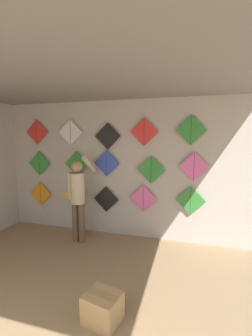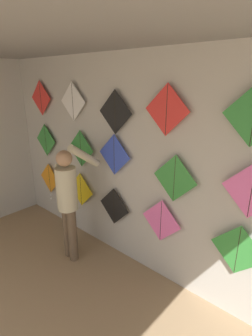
{
  "view_description": "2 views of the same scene",
  "coord_description": "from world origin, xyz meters",
  "px_view_note": "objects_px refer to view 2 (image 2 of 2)",
  "views": [
    {
      "loc": [
        1.62,
        -0.23,
        2.06
      ],
      "look_at": [
        0.44,
        3.84,
        1.48
      ],
      "focal_mm": 24.0,
      "sensor_mm": 36.0,
      "label": 1
    },
    {
      "loc": [
        2.28,
        1.71,
        2.48
      ],
      "look_at": [
        0.38,
        3.84,
        1.5
      ],
      "focal_mm": 28.0,
      "sensor_mm": 36.0,
      "label": 2
    }
  ],
  "objects_px": {
    "kite_3": "(161,221)",
    "kite_13": "(167,110)",
    "shopkeeper": "(68,196)",
    "kite_7": "(114,155)",
    "kite_9": "(252,191)",
    "kite_0": "(50,180)",
    "kite_1": "(81,190)",
    "kite_2": "(114,206)",
    "kite_8": "(174,179)",
    "kite_11": "(73,102)",
    "kite_4": "(238,250)",
    "kite_6": "(81,149)",
    "kite_12": "(115,112)",
    "kite_10": "(41,98)",
    "kite_5": "(46,140)"
  },
  "relations": [
    {
      "from": "kite_8",
      "to": "kite_12",
      "type": "xyz_separation_m",
      "value": [
        -0.9,
        0.0,
        0.65
      ]
    },
    {
      "from": "kite_3",
      "to": "kite_6",
      "type": "xyz_separation_m",
      "value": [
        -1.47,
        0.0,
        0.65
      ]
    },
    {
      "from": "kite_1",
      "to": "kite_2",
      "type": "bearing_deg",
      "value": 0.0
    },
    {
      "from": "shopkeeper",
      "to": "kite_0",
      "type": "relative_size",
      "value": 2.49
    },
    {
      "from": "kite_7",
      "to": "kite_9",
      "type": "xyz_separation_m",
      "value": [
        1.73,
        0.0,
        -0.01
      ]
    },
    {
      "from": "shopkeeper",
      "to": "kite_0",
      "type": "bearing_deg",
      "value": 165.36
    },
    {
      "from": "kite_10",
      "to": "kite_13",
      "type": "bearing_deg",
      "value": 0.0
    },
    {
      "from": "kite_4",
      "to": "kite_11",
      "type": "distance_m",
      "value": 2.82
    },
    {
      "from": "kite_7",
      "to": "kite_12",
      "type": "height_order",
      "value": "kite_12"
    },
    {
      "from": "kite_11",
      "to": "kite_9",
      "type": "bearing_deg",
      "value": 0.0
    },
    {
      "from": "kite_0",
      "to": "kite_5",
      "type": "bearing_deg",
      "value": 8.25
    },
    {
      "from": "kite_8",
      "to": "kite_11",
      "type": "xyz_separation_m",
      "value": [
        -1.74,
        0.0,
        0.74
      ]
    },
    {
      "from": "kite_7",
      "to": "kite_10",
      "type": "relative_size",
      "value": 1.0
    },
    {
      "from": "kite_3",
      "to": "kite_13",
      "type": "xyz_separation_m",
      "value": [
        0.0,
        0.0,
        1.33
      ]
    },
    {
      "from": "kite_0",
      "to": "kite_10",
      "type": "height_order",
      "value": "kite_10"
    },
    {
      "from": "kite_6",
      "to": "kite_13",
      "type": "bearing_deg",
      "value": 0.0
    },
    {
      "from": "kite_5",
      "to": "kite_10",
      "type": "xyz_separation_m",
      "value": [
        -0.02,
        0.0,
        0.7
      ]
    },
    {
      "from": "kite_11",
      "to": "kite_13",
      "type": "distance_m",
      "value": 1.6
    },
    {
      "from": "kite_3",
      "to": "kite_12",
      "type": "height_order",
      "value": "kite_12"
    },
    {
      "from": "kite_8",
      "to": "shopkeeper",
      "type": "bearing_deg",
      "value": -160.21
    },
    {
      "from": "kite_1",
      "to": "kite_12",
      "type": "distance_m",
      "value": 1.49
    },
    {
      "from": "kite_1",
      "to": "kite_8",
      "type": "bearing_deg",
      "value": 0.0
    },
    {
      "from": "kite_4",
      "to": "kite_3",
      "type": "bearing_deg",
      "value": 180.0
    },
    {
      "from": "kite_2",
      "to": "kite_7",
      "type": "xyz_separation_m",
      "value": [
        0.02,
        0.0,
        0.76
      ]
    },
    {
      "from": "kite_8",
      "to": "kite_12",
      "type": "height_order",
      "value": "kite_12"
    },
    {
      "from": "kite_1",
      "to": "kite_13",
      "type": "height_order",
      "value": "kite_13"
    },
    {
      "from": "kite_3",
      "to": "kite_5",
      "type": "xyz_separation_m",
      "value": [
        -2.42,
        0.0,
        0.64
      ]
    },
    {
      "from": "kite_3",
      "to": "kite_4",
      "type": "relative_size",
      "value": 1.0
    },
    {
      "from": "kite_3",
      "to": "kite_12",
      "type": "xyz_separation_m",
      "value": [
        -0.75,
        0.0,
        1.24
      ]
    },
    {
      "from": "shopkeeper",
      "to": "kite_0",
      "type": "xyz_separation_m",
      "value": [
        -1.23,
        0.48,
        -0.22
      ]
    },
    {
      "from": "kite_3",
      "to": "kite_6",
      "type": "bearing_deg",
      "value": 180.0
    },
    {
      "from": "kite_0",
      "to": "kite_6",
      "type": "relative_size",
      "value": 1.25
    },
    {
      "from": "kite_0",
      "to": "kite_12",
      "type": "distance_m",
      "value": 2.14
    },
    {
      "from": "kite_2",
      "to": "kite_7",
      "type": "distance_m",
      "value": 0.77
    },
    {
      "from": "kite_1",
      "to": "kite_4",
      "type": "bearing_deg",
      "value": 0.0
    },
    {
      "from": "shopkeeper",
      "to": "kite_1",
      "type": "height_order",
      "value": "shopkeeper"
    },
    {
      "from": "kite_1",
      "to": "kite_6",
      "type": "xyz_separation_m",
      "value": [
        0.06,
        0.0,
        0.68
      ]
    },
    {
      "from": "shopkeeper",
      "to": "kite_7",
      "type": "distance_m",
      "value": 0.85
    },
    {
      "from": "kite_9",
      "to": "kite_13",
      "type": "xyz_separation_m",
      "value": [
        -0.95,
        0.0,
        0.65
      ]
    },
    {
      "from": "kite_3",
      "to": "kite_13",
      "type": "bearing_deg",
      "value": 0.0
    },
    {
      "from": "kite_6",
      "to": "kite_12",
      "type": "relative_size",
      "value": 1.0
    },
    {
      "from": "kite_2",
      "to": "kite_11",
      "type": "relative_size",
      "value": 1.0
    },
    {
      "from": "shopkeeper",
      "to": "kite_8",
      "type": "distance_m",
      "value": 1.5
    },
    {
      "from": "kite_6",
      "to": "kite_4",
      "type": "bearing_deg",
      "value": 0.0
    },
    {
      "from": "shopkeeper",
      "to": "kite_12",
      "type": "distance_m",
      "value": 1.29
    },
    {
      "from": "kite_0",
      "to": "kite_11",
      "type": "height_order",
      "value": "kite_11"
    },
    {
      "from": "kite_3",
      "to": "kite_8",
      "type": "height_order",
      "value": "kite_8"
    },
    {
      "from": "kite_4",
      "to": "kite_12",
      "type": "bearing_deg",
      "value": 180.0
    },
    {
      "from": "kite_2",
      "to": "kite_3",
      "type": "distance_m",
      "value": 0.8
    },
    {
      "from": "kite_4",
      "to": "kite_2",
      "type": "bearing_deg",
      "value": 180.0
    }
  ]
}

